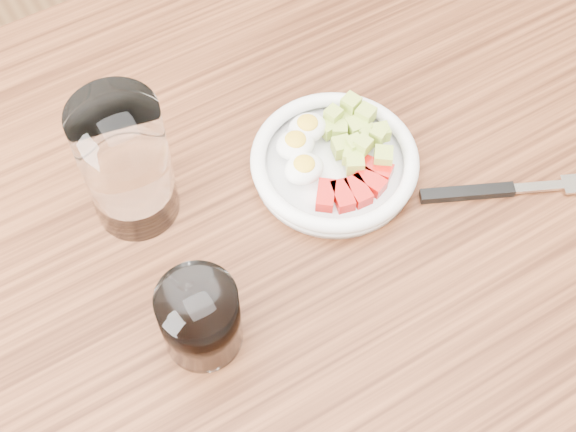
# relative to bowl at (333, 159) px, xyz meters

# --- Properties ---
(dining_table) EXTENTS (1.50, 0.90, 0.77)m
(dining_table) POSITION_rel_bowl_xyz_m (-0.07, -0.05, -0.12)
(dining_table) COLOR brown
(dining_table) RESTS_ON ground
(bowl) EXTENTS (0.19, 0.19, 0.04)m
(bowl) POSITION_rel_bowl_xyz_m (0.00, 0.00, 0.00)
(bowl) COLOR white
(bowl) RESTS_ON dining_table
(fork) EXTENTS (0.20, 0.11, 0.01)m
(fork) POSITION_rel_bowl_xyz_m (0.13, -0.12, -0.01)
(fork) COLOR black
(fork) RESTS_ON dining_table
(water_glass) EXTENTS (0.09, 0.09, 0.16)m
(water_glass) POSITION_rel_bowl_xyz_m (-0.21, 0.07, 0.06)
(water_glass) COLOR white
(water_glass) RESTS_ON dining_table
(coffee_glass) EXTENTS (0.08, 0.08, 0.09)m
(coffee_glass) POSITION_rel_bowl_xyz_m (-0.22, -0.11, 0.03)
(coffee_glass) COLOR white
(coffee_glass) RESTS_ON dining_table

